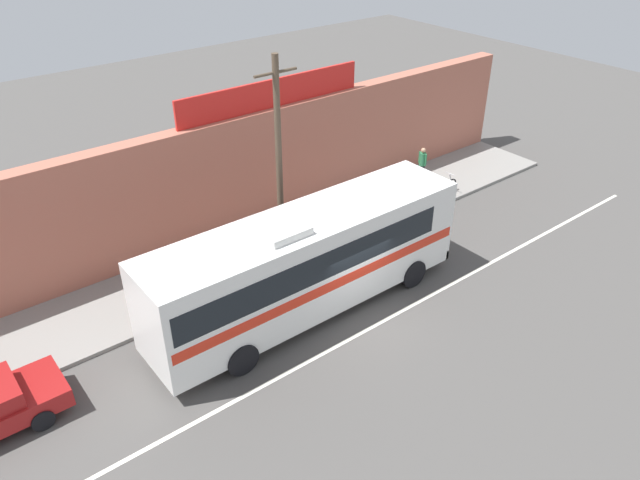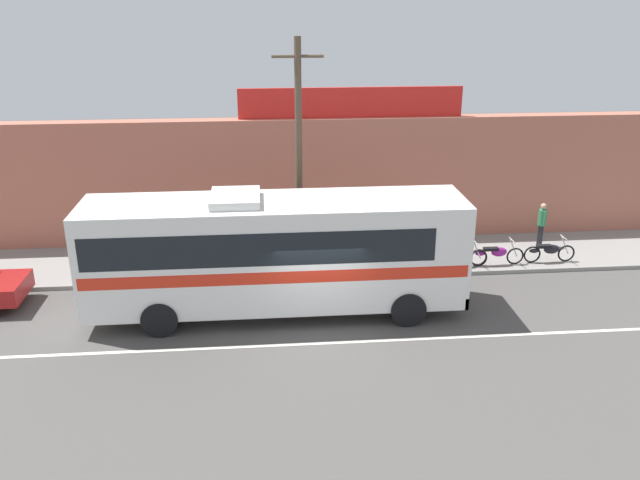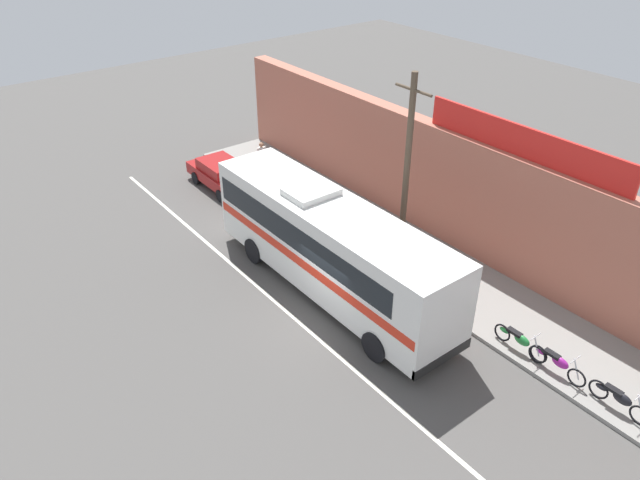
% 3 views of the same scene
% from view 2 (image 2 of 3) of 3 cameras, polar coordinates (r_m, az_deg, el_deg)
% --- Properties ---
extents(ground_plane, '(70.00, 70.00, 0.00)m').
position_cam_2_polar(ground_plane, '(19.21, -0.04, -7.76)').
color(ground_plane, '#4F4C49').
extents(sidewalk_slab, '(30.00, 3.60, 0.14)m').
position_cam_2_polar(sidewalk_slab, '(23.87, -1.14, -1.67)').
color(sidewalk_slab, gray).
rests_on(sidewalk_slab, ground_plane).
extents(storefront_facade, '(30.00, 0.70, 4.80)m').
position_cam_2_polar(storefront_facade, '(25.14, -1.52, 5.11)').
color(storefront_facade, '#B26651').
rests_on(storefront_facade, ground_plane).
extents(storefront_billboard, '(8.30, 0.12, 1.10)m').
position_cam_2_polar(storefront_billboard, '(24.69, 2.72, 11.82)').
color(storefront_billboard, red).
rests_on(storefront_billboard, storefront_facade).
extents(road_center_stripe, '(30.00, 0.14, 0.01)m').
position_cam_2_polar(road_center_stripe, '(18.52, 0.18, -8.93)').
color(road_center_stripe, silver).
rests_on(road_center_stripe, ground_plane).
extents(intercity_bus, '(11.14, 2.64, 3.78)m').
position_cam_2_polar(intercity_bus, '(19.39, -4.10, -0.80)').
color(intercity_bus, white).
rests_on(intercity_bus, ground_plane).
extents(utility_pole, '(1.60, 0.22, 7.77)m').
position_cam_2_polar(utility_pole, '(21.37, -1.85, 7.17)').
color(utility_pole, brown).
rests_on(utility_pole, sidewalk_slab).
extents(motorcycle_green, '(1.95, 0.56, 0.94)m').
position_cam_2_polar(motorcycle_green, '(23.85, 15.02, -1.16)').
color(motorcycle_green, black).
rests_on(motorcycle_green, sidewalk_slab).
extents(motorcycle_orange, '(1.87, 0.56, 0.94)m').
position_cam_2_polar(motorcycle_orange, '(24.64, 19.21, -0.90)').
color(motorcycle_orange, black).
rests_on(motorcycle_orange, sidewalk_slab).
extents(motorcycle_black, '(1.95, 0.56, 0.94)m').
position_cam_2_polar(motorcycle_black, '(23.37, 11.98, -1.34)').
color(motorcycle_black, black).
rests_on(motorcycle_black, sidewalk_slab).
extents(pedestrian_far_right, '(0.30, 0.48, 1.68)m').
position_cam_2_polar(pedestrian_far_right, '(25.97, 18.67, 1.55)').
color(pedestrian_far_right, black).
rests_on(pedestrian_far_right, sidewalk_slab).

